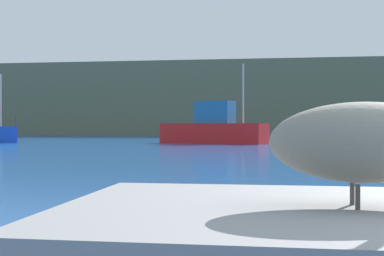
{
  "coord_description": "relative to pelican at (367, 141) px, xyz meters",
  "views": [
    {
      "loc": [
        -1.98,
        -3.94,
        1.23
      ],
      "look_at": [
        -5.39,
        18.85,
        1.17
      ],
      "focal_mm": 49.87,
      "sensor_mm": 36.0,
      "label": 1
    }
  ],
  "objects": [
    {
      "name": "pelican",
      "position": [
        0.0,
        0.0,
        0.0
      ],
      "size": [
        1.43,
        0.61,
        1.0
      ],
      "rotation": [
        0.0,
        0.0,
        0.01
      ],
      "color": "gray",
      "rests_on": "pier_dock"
    },
    {
      "name": "hillside_backdrop",
      "position": [
        1.4,
        70.61,
        3.83
      ],
      "size": [
        140.0,
        11.0,
        9.95
      ],
      "primitive_type": "cube",
      "color": "#5B664C",
      "rests_on": "ground"
    },
    {
      "name": "fishing_boat_red",
      "position": [
        -4.74,
        35.03,
        -0.08
      ],
      "size": [
        8.11,
        4.68,
        5.66
      ],
      "rotation": [
        0.0,
        0.0,
        -0.35
      ],
      "color": "red",
      "rests_on": "ground"
    }
  ]
}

